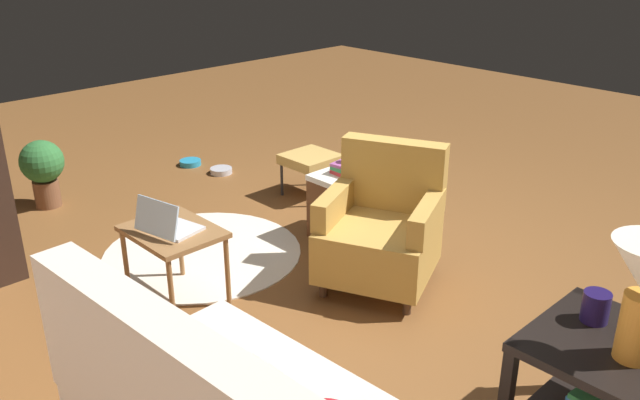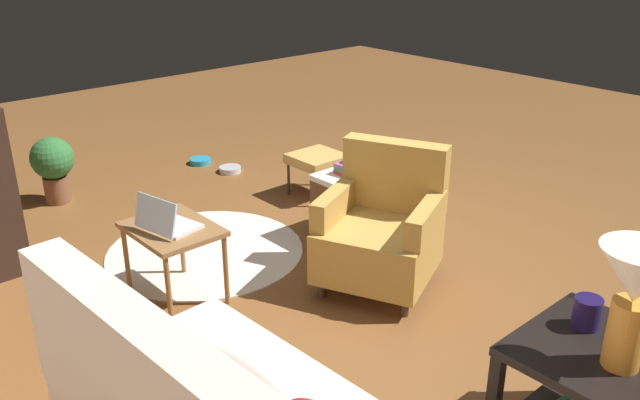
% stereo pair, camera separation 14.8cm
% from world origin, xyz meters
% --- Properties ---
extents(ground, '(12.00, 12.00, 0.00)m').
position_xyz_m(ground, '(0.00, 0.00, 0.00)').
color(ground, brown).
extents(armchair, '(0.88, 0.89, 0.87)m').
position_xyz_m(armchair, '(-0.35, 0.17, 0.36)').
color(armchair, '#B78C3F').
rests_on(armchair, ground).
extents(side_table, '(0.64, 0.64, 0.55)m').
position_xyz_m(side_table, '(-1.98, 0.63, 0.36)').
color(side_table, black).
rests_on(side_table, ground).
extents(table_lamp, '(0.30, 0.30, 0.50)m').
position_xyz_m(table_lamp, '(-2.06, 0.68, 0.89)').
color(table_lamp, orange).
rests_on(table_lamp, side_table).
extents(small_vase, '(0.12, 0.12, 0.13)m').
position_xyz_m(small_vase, '(-1.84, 0.53, 0.62)').
color(small_vase, '#1E1447').
rests_on(small_vase, side_table).
extents(laptop_desk, '(0.56, 0.44, 0.48)m').
position_xyz_m(laptop_desk, '(0.33, 1.24, 0.42)').
color(laptop_desk, olive).
rests_on(laptop_desk, ground).
extents(laptop, '(0.36, 0.31, 0.21)m').
position_xyz_m(laptop, '(0.32, 1.28, 0.53)').
color(laptop, silver).
rests_on(laptop, laptop_desk).
extents(wicker_hamper, '(0.45, 0.45, 0.48)m').
position_xyz_m(wicker_hamper, '(0.23, -0.15, 0.24)').
color(wicker_hamper, brown).
rests_on(wicker_hamper, ground).
extents(book_stack_hamper, '(0.27, 0.20, 0.08)m').
position_xyz_m(book_stack_hamper, '(0.23, -0.15, 0.52)').
color(book_stack_hamper, red).
rests_on(book_stack_hamper, wicker_hamper).
extents(yellow_mug, '(0.08, 0.08, 0.10)m').
position_xyz_m(yellow_mug, '(0.26, -0.19, 0.61)').
color(yellow_mug, '#D8D866').
rests_on(yellow_mug, book_stack_hamper).
extents(tv_remote, '(0.07, 0.17, 0.02)m').
position_xyz_m(tv_remote, '(0.33, -0.23, 0.49)').
color(tv_remote, '#262628').
rests_on(tv_remote, wicker_hamper).
extents(ottoman, '(0.40, 0.40, 0.36)m').
position_xyz_m(ottoman, '(1.00, -0.49, 0.31)').
color(ottoman, tan).
rests_on(ottoman, ground).
extents(circular_rug, '(1.36, 1.36, 0.01)m').
position_xyz_m(circular_rug, '(0.75, 0.78, 0.01)').
color(circular_rug, beige).
rests_on(circular_rug, ground).
extents(pet_bowl_steel, '(0.20, 0.20, 0.05)m').
position_xyz_m(pet_bowl_steel, '(1.96, -0.27, 0.03)').
color(pet_bowl_steel, silver).
rests_on(pet_bowl_steel, ground).
extents(pet_bowl_teal, '(0.20, 0.20, 0.05)m').
position_xyz_m(pet_bowl_teal, '(2.34, -0.19, 0.03)').
color(pet_bowl_teal, teal).
rests_on(pet_bowl_teal, ground).
extents(potted_plant, '(0.34, 0.34, 0.55)m').
position_xyz_m(potted_plant, '(2.31, 1.19, 0.33)').
color(potted_plant, brown).
rests_on(potted_plant, ground).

